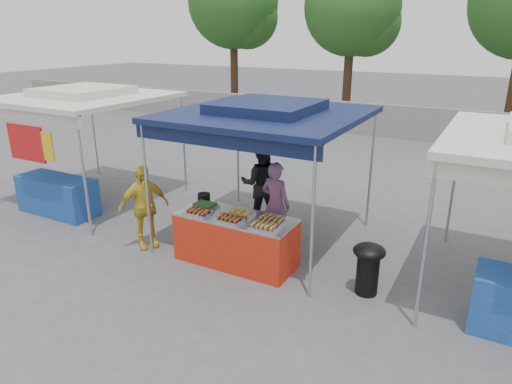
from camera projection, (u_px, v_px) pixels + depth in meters
The scene contains 22 objects.
ground_plane at pixel (239, 260), 7.82m from camera, with size 80.00×80.00×0.00m, color #515153.
back_wall at pixel (392, 121), 16.72m from camera, with size 40.00×0.25×1.20m, color slate.
main_canopy at pixel (266, 113), 7.84m from camera, with size 3.20×3.20×2.57m.
neighbor_stall_left at pixel (72, 135), 9.80m from camera, with size 3.20×3.20×2.57m.
tree_0 at pixel (237, 6), 20.53m from camera, with size 4.08×4.08×7.01m.
tree_1 at pixel (356, 11), 17.98m from camera, with size 3.81×3.81×6.54m.
vendor_table at pixel (236, 240), 7.60m from camera, with size 2.00×0.80×0.85m.
food_tray_fl at pixel (198, 212), 7.51m from camera, with size 0.42×0.30×0.07m.
food_tray_fm at pixel (229, 219), 7.23m from camera, with size 0.42×0.30×0.07m.
food_tray_fr at pixel (264, 227), 6.95m from camera, with size 0.42×0.30×0.07m.
food_tray_bl at pixel (205, 205), 7.82m from camera, with size 0.42×0.30×0.07m.
food_tray_bm at pixel (241, 213), 7.49m from camera, with size 0.42×0.30×0.07m.
food_tray_br at pixel (272, 220), 7.21m from camera, with size 0.42×0.30×0.07m.
cooking_pot at pixel (204, 197), 8.12m from camera, with size 0.22×0.22×0.13m, color black.
skewer_cup at pixel (220, 215), 7.37m from camera, with size 0.07×0.07×0.09m, color #A9A9B0.
wok_burner at pixel (368, 264), 6.68m from camera, with size 0.48×0.48×0.80m.
crate_left at pixel (245, 234), 8.46m from camera, with size 0.52×0.36×0.31m, color navy.
crate_right at pixel (269, 241), 8.13m from camera, with size 0.55×0.38×0.33m, color navy.
crate_stacked at pixel (269, 225), 8.02m from camera, with size 0.51×0.36×0.31m, color navy.
vendor_woman at pixel (276, 204), 8.14m from camera, with size 0.57×0.38×1.57m, color #7C4F71.
helper_man at pixel (261, 184), 9.03m from camera, with size 0.83×0.65×1.71m, color black.
customer_person at pixel (144, 207), 8.07m from camera, with size 0.90×0.37×1.53m, color gold.
Camera 1 is at (3.61, -6.00, 3.69)m, focal length 32.00 mm.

